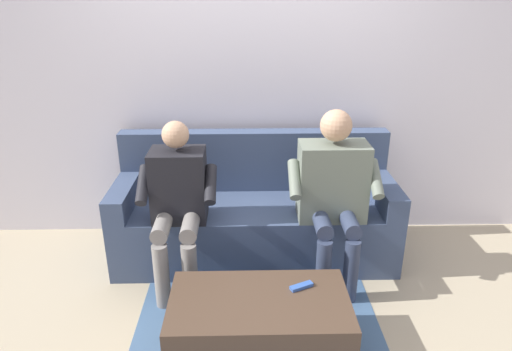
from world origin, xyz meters
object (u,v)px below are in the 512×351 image
at_px(person_right_seated, 178,196).
at_px(couch, 255,216).
at_px(person_left_seated, 333,188).
at_px(remote_blue, 301,286).
at_px(coffee_table, 259,327).

bearing_deg(person_right_seated, couch, -146.90).
relative_size(person_left_seated, remote_blue, 8.94).
height_order(coffee_table, person_left_seated, person_left_seated).
height_order(coffee_table, person_right_seated, person_right_seated).
bearing_deg(remote_blue, couch, 78.27).
xyz_separation_m(couch, person_right_seated, (0.52, 0.34, 0.33)).
xyz_separation_m(coffee_table, person_left_seated, (-0.52, -0.76, 0.50)).
height_order(couch, coffee_table, couch).
bearing_deg(remote_blue, person_right_seated, 114.12).
distance_m(coffee_table, person_left_seated, 1.05).
xyz_separation_m(person_left_seated, remote_blue, (0.28, 0.66, -0.31)).
bearing_deg(person_left_seated, person_right_seated, 0.87).
bearing_deg(person_left_seated, couch, -31.86).
bearing_deg(person_right_seated, person_left_seated, -179.13).
bearing_deg(couch, person_left_seated, 148.14).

